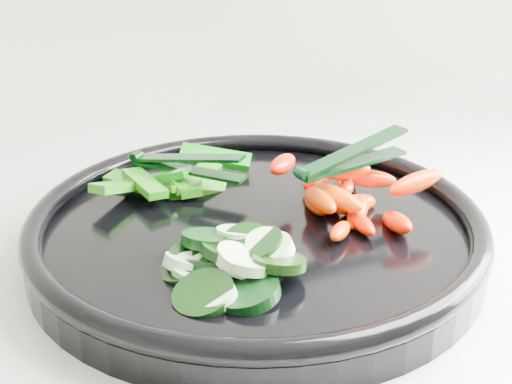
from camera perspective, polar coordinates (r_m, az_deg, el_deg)
name	(u,v)px	position (r m, az deg, el deg)	size (l,w,h in m)	color
veggie_tray	(256,230)	(0.59, 0.00, -3.08)	(0.43, 0.43, 0.04)	black
cucumber_pile	(225,261)	(0.52, -2.51, -5.55)	(0.12, 0.13, 0.04)	black
carrot_pile	(344,192)	(0.61, 7.08, -0.02)	(0.13, 0.16, 0.05)	red
pepper_pile	(172,180)	(0.65, -6.75, 0.99)	(0.16, 0.09, 0.04)	#17730A
tong_carrot	(350,158)	(0.59, 7.54, 2.69)	(0.11, 0.04, 0.02)	black
tong_pepper	(184,163)	(0.64, -5.74, 2.29)	(0.09, 0.10, 0.02)	black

